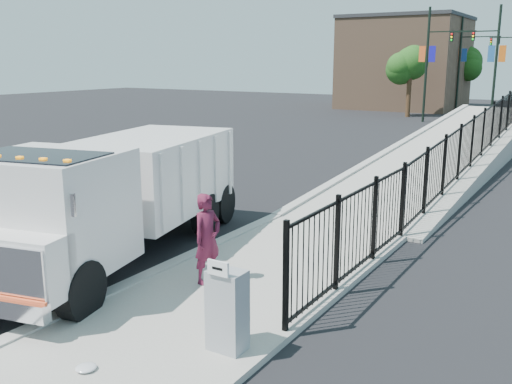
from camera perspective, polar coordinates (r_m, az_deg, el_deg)
The scene contains 16 objects.
ground at distance 12.88m, azimuth -6.77°, elevation -6.90°, with size 120.00×120.00×0.00m, color black.
sidewalk at distance 10.30m, azimuth -5.19°, elevation -11.77°, with size 3.55×12.00×0.12m, color #9E998E.
curb at distance 11.46m, azimuth -13.04°, elevation -9.31°, with size 0.30×12.00×0.16m, color #ADAAA3.
ramp at distance 26.40m, azimuth 19.21°, elevation 2.78°, with size 3.95×24.00×1.70m, color #9E998E.
iron_fence at distance 22.11m, azimuth 20.69°, elevation 3.16°, with size 0.10×28.00×1.80m, color black.
truck at distance 12.83m, azimuth -14.22°, elevation -0.01°, with size 4.30×8.49×2.78m.
worker at distance 11.10m, azimuth -4.89°, elevation -4.66°, with size 0.65×0.43×1.78m, color #59162E.
utility_cabinet at distance 8.67m, azimuth -2.89°, elevation -11.74°, with size 0.55×0.40×1.25m, color gray.
arrow_sign at distance 8.22m, azimuth -3.82°, elevation -7.62°, with size 0.35×0.04×0.22m, color white.
debris at distance 8.72m, azimuth -16.64°, elevation -16.47°, with size 0.30×0.30×0.07m, color silver.
light_pole_0 at distance 43.11m, azimuth 17.10°, elevation 12.48°, with size 3.77×0.22×8.00m.
light_pole_1 at distance 43.00m, azimuth 22.47°, elevation 12.08°, with size 3.78×0.22×8.00m.
light_pole_2 at distance 53.48m, azimuth 20.01°, elevation 12.28°, with size 3.77×0.22×8.00m.
tree_0 at distance 46.73m, azimuth 15.18°, elevation 12.09°, with size 2.65×2.65×5.32m.
tree_2 at distance 58.23m, azimuth 20.28°, elevation 11.86°, with size 2.85×2.85×5.42m.
building at distance 55.97m, azimuth 14.66°, elevation 12.26°, with size 10.00×10.00×8.00m, color #8C664C.
Camera 1 is at (7.57, -9.46, 4.38)m, focal length 40.00 mm.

